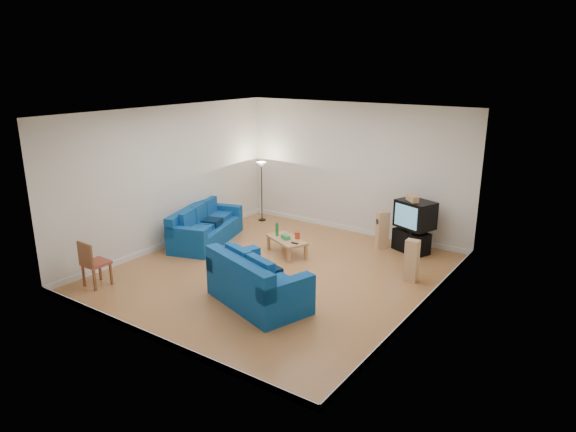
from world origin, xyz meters
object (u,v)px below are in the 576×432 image
Objects in this scene: coffee_table at (287,241)px; tv_stand at (411,241)px; sofa_three_seat at (204,229)px; sofa_loveseat at (256,286)px; television at (415,214)px.

tv_stand is (2.19, 1.75, -0.08)m from coffee_table.
sofa_loveseat reaches higher than sofa_three_seat.
television reaches higher than sofa_three_seat.
coffee_table is (2.09, 0.42, 0.00)m from sofa_three_seat.
television reaches higher than coffee_table.
sofa_loveseat is 2.64× the size of tv_stand.
tv_stand is 0.85× the size of television.
sofa_three_seat is 1.14× the size of sofa_loveseat.
television is (2.24, 1.75, 0.56)m from coffee_table.
tv_stand is at bearing 99.09° from sofa_three_seat.
coffee_table is 2.90m from television.
coffee_table is (-0.96, 2.32, -0.03)m from sofa_loveseat.
television is at bearing 90.57° from sofa_loveseat.
sofa_loveseat is 4.30m from television.
tv_stand is at bearing -150.31° from television.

